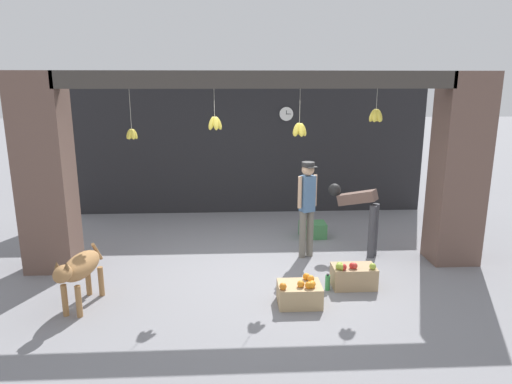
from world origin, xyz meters
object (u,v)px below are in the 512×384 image
dog (79,269)px  produce_box_green (313,230)px  water_bottle (328,282)px  shopkeeper (307,203)px  worker_stooping (360,209)px  fruit_crate_oranges (300,293)px  wall_clock (286,114)px  fruit_crate_apples (353,276)px

dog → produce_box_green: 4.18m
produce_box_green → water_bottle: 2.18m
shopkeeper → produce_box_green: shopkeeper is taller
worker_stooping → fruit_crate_oranges: size_ratio=2.06×
worker_stooping → wall_clock: (-0.92, 2.51, 1.35)m
worker_stooping → fruit_crate_apples: size_ratio=1.90×
shopkeeper → fruit_crate_oranges: (-0.33, -1.61, -0.75)m
produce_box_green → water_bottle: size_ratio=2.01×
worker_stooping → fruit_crate_apples: bearing=-162.1°
shopkeeper → fruit_crate_oranges: shopkeeper is taller
shopkeeper → fruit_crate_apples: bearing=87.8°
shopkeeper → fruit_crate_apples: size_ratio=2.63×
water_bottle → worker_stooping: bearing=60.0°
dog → produce_box_green: (3.33, 2.50, -0.38)m
fruit_crate_oranges → fruit_crate_apples: 0.93m
fruit_crate_oranges → wall_clock: size_ratio=1.80×
fruit_crate_apples → wall_clock: (-0.52, 3.77, 1.94)m
shopkeeper → fruit_crate_oranges: 1.81m
fruit_crate_oranges → fruit_crate_apples: fruit_crate_apples is taller
dog → fruit_crate_apples: dog is taller
worker_stooping → wall_clock: bearing=55.8°
shopkeeper → wall_clock: wall_clock is taller
water_bottle → wall_clock: bearing=92.2°
worker_stooping → produce_box_green: bearing=71.3°
fruit_crate_oranges → wall_clock: bearing=86.1°
shopkeeper → produce_box_green: bearing=-130.5°
fruit_crate_oranges → water_bottle: (0.43, 0.38, -0.04)m
fruit_crate_apples → produce_box_green: fruit_crate_apples is taller
fruit_crate_apples → water_bottle: 0.38m
fruit_crate_apples → shopkeeper: bearing=112.2°
dog → water_bottle: bearing=107.0°
produce_box_green → fruit_crate_oranges: bearing=-103.3°
produce_box_green → water_bottle: (-0.17, -2.18, -0.03)m
wall_clock → worker_stooping: bearing=-69.8°
fruit_crate_apples → fruit_crate_oranges: bearing=-150.2°
fruit_crate_oranges → fruit_crate_apples: (0.80, 0.46, 0.02)m
fruit_crate_apples → produce_box_green: bearing=95.4°
produce_box_green → worker_stooping: bearing=-54.3°
fruit_crate_apples → dog: bearing=-173.5°
dog → wall_clock: (3.01, 4.17, 1.59)m
shopkeeper → wall_clock: (-0.05, 2.61, 1.21)m
shopkeeper → wall_clock: bearing=-113.4°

